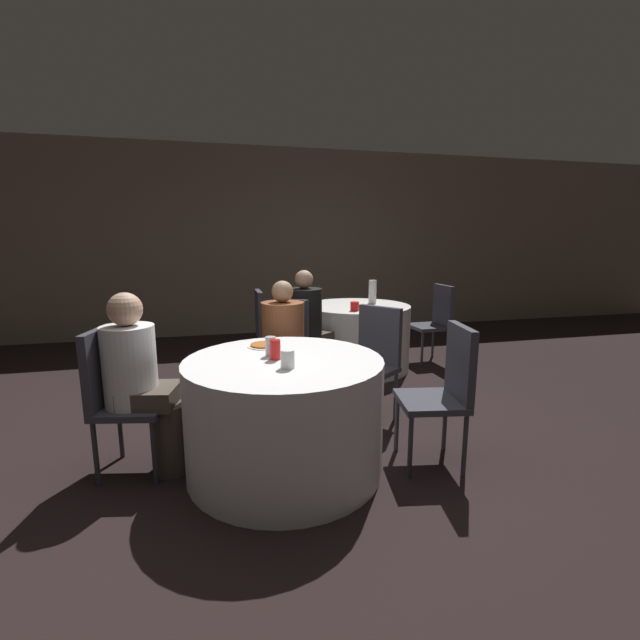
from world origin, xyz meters
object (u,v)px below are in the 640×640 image
at_px(chair_far_west, 267,325).
at_px(person_floral_shirt, 283,348).
at_px(chair_near_northeast, 374,354).
at_px(table_near, 285,415).
at_px(chair_near_west, 116,389).
at_px(chair_near_north, 283,347).
at_px(table_far, 357,337).
at_px(chair_far_east, 436,317).
at_px(chair_far_southwest, 298,337).
at_px(pizza_plate_near, 264,345).
at_px(bottle_far, 373,292).
at_px(chair_near_east, 446,384).
at_px(soda_can_red, 275,350).
at_px(soda_can_silver, 271,346).
at_px(person_black_shirt, 309,329).
at_px(person_white_shirt, 144,385).

distance_m(chair_far_west, person_floral_shirt, 1.11).
bearing_deg(chair_near_northeast, table_near, 90.00).
distance_m(table_near, chair_near_west, 1.04).
bearing_deg(chair_near_north, chair_near_west, 43.43).
xyz_separation_m(table_far, chair_far_east, (1.01, 0.04, 0.18)).
height_order(chair_far_southwest, pizza_plate_near, chair_far_southwest).
xyz_separation_m(table_near, bottle_far, (1.35, 2.06, 0.49)).
distance_m(chair_far_east, bottle_far, 0.85).
relative_size(chair_near_east, person_floral_shirt, 0.82).
distance_m(chair_near_east, bottle_far, 2.28).
bearing_deg(soda_can_red, chair_far_west, 84.69).
bearing_deg(soda_can_silver, bottle_far, 54.11).
relative_size(chair_near_east, person_black_shirt, 0.79).
distance_m(chair_near_east, person_black_shirt, 1.72).
distance_m(chair_near_east, chair_near_northeast, 0.82).
relative_size(chair_near_east, chair_far_southwest, 1.00).
height_order(person_white_shirt, bottle_far, person_white_shirt).
bearing_deg(table_near, table_far, 59.96).
xyz_separation_m(person_black_shirt, soda_can_silver, (-0.54, -1.35, 0.19)).
distance_m(chair_far_east, soda_can_silver, 2.93).
relative_size(chair_far_southwest, pizza_plate_near, 3.90).
relative_size(table_near, chair_near_east, 1.34).
xyz_separation_m(chair_far_southwest, chair_far_west, (-0.21, 0.62, 0.00)).
height_order(chair_near_east, chair_near_north, same).
bearing_deg(person_floral_shirt, chair_far_west, -81.48).
bearing_deg(soda_can_silver, table_near, -56.20).
bearing_deg(chair_far_southwest, person_black_shirt, 90.00).
bearing_deg(soda_can_red, person_black_shirt, 70.07).
distance_m(chair_near_west, person_white_shirt, 0.17).
distance_m(chair_far_west, bottle_far, 1.26).
bearing_deg(soda_can_silver, chair_near_north, 76.48).
xyz_separation_m(chair_far_west, person_black_shirt, (0.34, -0.52, 0.05)).
distance_m(person_white_shirt, pizza_plate_near, 0.80).
xyz_separation_m(chair_near_east, person_white_shirt, (-1.85, 0.35, 0.03)).
bearing_deg(person_white_shirt, chair_far_east, 133.33).
bearing_deg(table_near, soda_can_red, 171.07).
height_order(chair_near_northeast, person_floral_shirt, person_floral_shirt).
height_order(chair_near_northeast, person_white_shirt, person_white_shirt).
distance_m(chair_near_north, person_white_shirt, 1.30).
height_order(chair_far_east, bottle_far, bottle_far).
height_order(chair_far_east, person_black_shirt, person_black_shirt).
height_order(chair_far_east, soda_can_red, chair_far_east).
distance_m(table_near, bottle_far, 2.51).
height_order(pizza_plate_near, bottle_far, bottle_far).
bearing_deg(person_white_shirt, person_floral_shirt, 136.80).
distance_m(person_black_shirt, soda_can_silver, 1.47).
bearing_deg(chair_near_east, chair_far_east, -17.35).
bearing_deg(pizza_plate_near, chair_near_northeast, 16.50).
relative_size(table_near, soda_can_red, 10.06).
xyz_separation_m(chair_far_east, person_black_shirt, (-1.67, -0.56, 0.05)).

